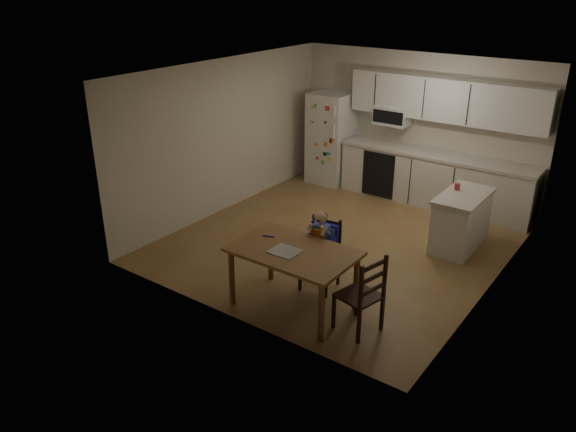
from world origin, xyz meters
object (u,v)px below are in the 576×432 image
(kitchen_island, at_px, (461,221))
(chair_side, at_px, (366,291))
(refrigerator, at_px, (331,138))
(chair_booster, at_px, (322,241))
(red_cup, at_px, (457,186))
(dining_table, at_px, (294,258))

(kitchen_island, relative_size, chair_side, 1.17)
(refrigerator, relative_size, chair_side, 1.79)
(kitchen_island, height_order, chair_booster, chair_booster)
(refrigerator, relative_size, red_cup, 17.23)
(refrigerator, distance_m, chair_booster, 4.00)
(red_cup, distance_m, chair_side, 2.86)
(refrigerator, distance_m, chair_side, 5.02)
(kitchen_island, bearing_deg, red_cup, 143.02)
(chair_side, bearing_deg, chair_booster, -108.50)
(refrigerator, distance_m, kitchen_island, 3.34)
(dining_table, height_order, chair_side, chair_side)
(dining_table, bearing_deg, red_cup, 73.32)
(red_cup, height_order, chair_side, chair_side)
(red_cup, relative_size, dining_table, 0.07)
(kitchen_island, relative_size, chair_booster, 1.04)
(kitchen_island, relative_size, dining_table, 0.78)
(dining_table, bearing_deg, kitchen_island, 69.74)
(red_cup, xyz_separation_m, dining_table, (-0.86, -2.87, -0.21))
(refrigerator, xyz_separation_m, chair_booster, (2.02, -3.44, -0.21))
(dining_table, relative_size, chair_side, 1.51)
(kitchen_island, bearing_deg, dining_table, -110.26)
(kitchen_island, relative_size, red_cup, 11.30)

